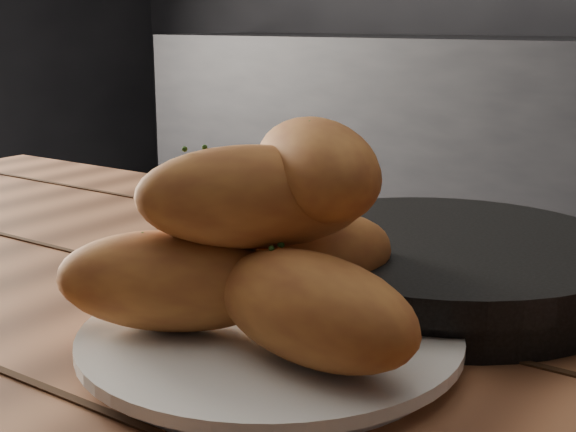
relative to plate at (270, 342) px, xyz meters
The scene contains 4 objects.
counter 2.40m from the plate, 105.85° to the left, with size 2.80×0.60×0.90m, color black.
plate is the anchor object (origin of this frame).
bread_rolls 0.07m from the plate, 117.07° to the left, with size 0.26×0.23×0.14m.
skillet 0.18m from the plate, 78.21° to the left, with size 0.42×0.30×0.05m.
Camera 1 is at (0.94, -0.98, 0.96)m, focal length 50.00 mm.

